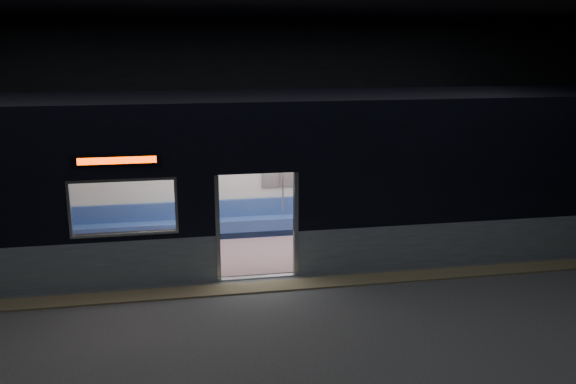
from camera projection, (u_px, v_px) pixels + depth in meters
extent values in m
cube|color=#47494C|center=(266.00, 300.00, 10.66)|extent=(24.00, 14.00, 0.01)
cube|color=black|center=(263.00, 3.00, 9.47)|extent=(24.00, 14.00, 0.04)
cube|color=black|center=(227.00, 113.00, 16.72)|extent=(24.00, 0.04, 5.00)
cube|color=#8C7F59|center=(261.00, 287.00, 11.18)|extent=(22.80, 0.50, 0.03)
cube|color=#93A5AF|center=(493.00, 241.00, 12.43)|extent=(8.30, 0.12, 0.90)
cube|color=black|center=(499.00, 164.00, 12.04)|extent=(8.30, 0.12, 2.30)
cube|color=black|center=(256.00, 142.00, 11.04)|extent=(1.40, 0.12, 1.15)
cube|color=#B7BABC|center=(218.00, 229.00, 11.30)|extent=(0.08, 0.14, 2.05)
cube|color=#B7BABC|center=(296.00, 224.00, 11.56)|extent=(0.08, 0.14, 2.05)
cube|color=black|center=(117.00, 160.00, 10.59)|extent=(1.50, 0.04, 0.18)
cube|color=#FF3501|center=(117.00, 160.00, 10.58)|extent=(1.34, 0.03, 0.12)
cube|color=#BCB5AC|center=(240.00, 166.00, 14.04)|extent=(18.00, 0.12, 3.20)
cube|color=black|center=(246.00, 99.00, 12.26)|extent=(18.00, 3.00, 0.15)
cube|color=gray|center=(249.00, 252.00, 13.04)|extent=(17.76, 2.76, 0.04)
cube|color=#BCB5AC|center=(247.00, 144.00, 12.48)|extent=(17.76, 2.76, 0.10)
cube|color=navy|center=(243.00, 227.00, 14.06)|extent=(11.00, 0.48, 0.41)
cube|color=navy|center=(241.00, 208.00, 14.14)|extent=(11.00, 0.10, 0.40)
cube|color=#6E5052|center=(80.00, 270.00, 11.36)|extent=(4.40, 0.48, 0.41)
cube|color=#6E5052|center=(414.00, 249.00, 12.54)|extent=(4.40, 0.48, 0.41)
cylinder|color=silver|center=(205.00, 217.00, 11.52)|extent=(0.04, 0.04, 2.26)
cylinder|color=silver|center=(200.00, 189.00, 13.68)|extent=(0.04, 0.04, 2.26)
cylinder|color=silver|center=(303.00, 212.00, 11.86)|extent=(0.04, 0.04, 2.26)
cylinder|color=silver|center=(283.00, 186.00, 14.01)|extent=(0.04, 0.04, 2.26)
cylinder|color=silver|center=(241.00, 154.00, 13.61)|extent=(11.00, 0.03, 0.03)
cube|color=black|center=(348.00, 212.00, 14.23)|extent=(0.15, 0.42, 0.14)
cube|color=black|center=(355.00, 212.00, 14.27)|extent=(0.15, 0.42, 0.14)
cylinder|color=black|center=(350.00, 225.00, 14.11)|extent=(0.10, 0.10, 0.43)
cylinder|color=black|center=(357.00, 225.00, 14.15)|extent=(0.10, 0.10, 0.43)
cube|color=pink|center=(349.00, 209.00, 14.41)|extent=(0.36, 0.20, 0.18)
cylinder|color=pink|center=(349.00, 196.00, 14.36)|extent=(0.36, 0.36, 0.46)
sphere|color=tan|center=(350.00, 183.00, 14.26)|extent=(0.19, 0.19, 0.19)
sphere|color=black|center=(350.00, 181.00, 14.29)|extent=(0.20, 0.20, 0.20)
cube|color=black|center=(354.00, 207.00, 14.16)|extent=(0.33, 0.31, 0.13)
cube|color=white|center=(287.00, 170.00, 14.17)|extent=(1.08, 0.03, 0.70)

